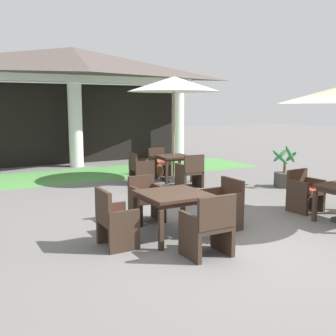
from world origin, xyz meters
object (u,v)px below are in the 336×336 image
Objects in this scene: patio_chair_mid_right_south at (208,227)px; terracotta_urn at (159,171)px; patio_umbrella_mid_left at (174,85)px; patio_chair_mid_right_west at (115,221)px; patio_chair_near_foreground_north at (304,192)px; potted_palm_right_edge at (284,176)px; patio_chair_mid_left_south at (190,172)px; patio_chair_mid_left_west at (140,169)px; patio_chair_mid_right_north at (146,200)px; patio_chair_mid_left_north at (159,163)px; patio_table_mid_left at (173,159)px; patio_chair_mid_right_east at (223,204)px; patio_table_mid_right at (173,198)px.

terracotta_urn is (2.38, 6.03, -0.23)m from patio_chair_mid_right_south.
patio_chair_mid_right_west is (-3.49, -4.30, -2.28)m from patio_umbrella_mid_left.
patio_chair_near_foreground_north is 2.48m from potted_palm_right_edge.
patio_chair_near_foreground_north is 3.27m from patio_chair_mid_left_south.
patio_chair_mid_left_west is 5.03m from patio_chair_mid_right_west.
patio_chair_mid_right_north is at bearing 134.73° from patio_chair_mid_right_west.
patio_chair_mid_right_south reaches higher than terracotta_urn.
patio_chair_mid_left_west is at bearing -113.43° from patio_chair_mid_right_north.
potted_palm_right_edge is (1.45, 2.01, -0.10)m from patio_chair_near_foreground_north.
patio_table_mid_left is at bearing 90.00° from patio_chair_mid_left_north.
potted_palm_right_edge is at bearing -59.31° from patio_chair_mid_right_east.
patio_chair_mid_left_south is at bearing 134.05° from patio_chair_mid_right_west.
patio_chair_near_foreground_north is at bearing -81.13° from terracotta_urn.
patio_chair_near_foreground_north is at bearing 164.17° from patio_chair_mid_right_north.
patio_chair_mid_right_west is (-3.56, -5.31, 0.03)m from patio_chair_mid_left_north.
patio_table_mid_left is 1.04m from patio_chair_mid_left_north.
patio_table_mid_left is at bearing -18.70° from patio_chair_mid_right_east.
patio_table_mid_left is at bearing 90.00° from patio_umbrella_mid_left.
patio_umbrella_mid_left is 2.49m from patio_chair_mid_left_west.
patio_table_mid_right is (-2.47, -4.31, -2.04)m from patio_umbrella_mid_left.
patio_chair_mid_right_west reaches higher than patio_chair_near_foreground_north.
patio_chair_mid_right_north is at bearing -166.30° from potted_palm_right_edge.
patio_table_mid_right is 1.03m from patio_chair_mid_right_north.
patio_chair_mid_right_west reaches higher than terracotta_urn.
patio_chair_mid_right_west is at bearing 90.00° from patio_chair_mid_right_east.
patio_chair_mid_right_east is (-1.46, -4.31, -2.27)m from patio_umbrella_mid_left.
patio_chair_mid_right_south is at bearing 45.00° from patio_chair_mid_right_west.
potted_palm_right_edge is (2.13, -2.18, -2.39)m from patio_umbrella_mid_left.
patio_umbrella_mid_left reaches higher than patio_chair_mid_right_north.
patio_table_mid_left is 0.31× the size of patio_umbrella_mid_left.
patio_chair_mid_left_north is 5.89m from patio_table_mid_right.
patio_chair_near_foreground_north reaches higher than patio_table_mid_left.
patio_chair_mid_left_south is at bearing 90.00° from patio_chair_mid_left_north.
patio_umbrella_mid_left is 2.51m from patio_chair_mid_left_north.
patio_chair_near_foreground_north is 0.92× the size of patio_chair_mid_right_west.
patio_chair_mid_left_north is at bearing 60.02° from terracotta_urn.
patio_chair_mid_left_west is (-1.68, 4.27, 0.01)m from patio_chair_near_foreground_north.
patio_chair_mid_right_west is 6.00m from potted_palm_right_edge.
patio_umbrella_mid_left is 2.50m from patio_chair_mid_left_south.
patio_chair_mid_left_north is at bearing 90.00° from patio_chair_mid_left_south.
patio_chair_mid_left_north reaches higher than patio_table_mid_right.
patio_chair_mid_right_west reaches higher than patio_chair_mid_left_north.
patio_chair_mid_right_north is at bearing 90.00° from patio_chair_mid_right_south.
patio_chair_mid_left_south is at bearing 152.00° from potted_palm_right_edge.
patio_umbrella_mid_left reaches higher than patio_chair_mid_right_west.
patio_chair_mid_right_west is at bearing 135.00° from patio_chair_mid_right_south.
patio_table_mid_left is at bearing -85.40° from patio_chair_near_foreground_north.
patio_chair_mid_left_north is at bearing 134.98° from patio_chair_mid_left_west.
patio_table_mid_right is at bearing 90.00° from patio_chair_mid_right_west.
patio_umbrella_mid_left is 2.62× the size of potted_palm_right_edge.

